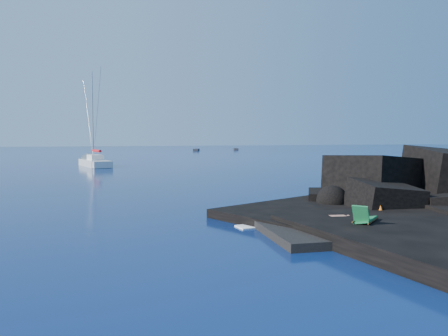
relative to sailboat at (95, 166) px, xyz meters
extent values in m
plane|color=#031436|center=(4.69, -49.77, 0.00)|extent=(400.00, 400.00, 0.00)
cube|color=black|center=(9.19, -49.27, 0.00)|extent=(9.08, 6.86, 0.70)
cube|color=white|center=(8.57, -48.77, 0.37)|extent=(1.89, 1.15, 0.05)
cone|color=orange|center=(11.41, -48.13, 0.61)|extent=(0.40, 0.40, 0.53)
cube|color=#252429|center=(33.27, 66.41, 0.00)|extent=(3.28, 5.12, 0.65)
cube|color=#2A2A30|center=(47.80, 70.15, 0.00)|extent=(2.68, 4.92, 0.63)
camera|label=1|loc=(-2.55, -65.53, 4.14)|focal=35.00mm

